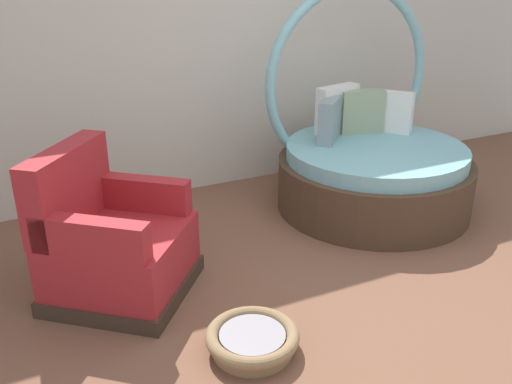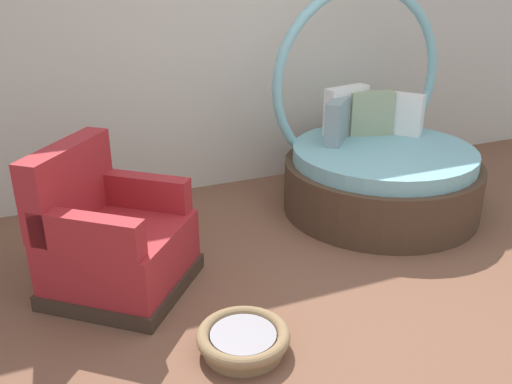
# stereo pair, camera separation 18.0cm
# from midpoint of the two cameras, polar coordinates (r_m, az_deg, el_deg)

# --- Properties ---
(ground_plane) EXTENTS (8.00, 8.00, 0.02)m
(ground_plane) POSITION_cam_midpoint_polar(r_m,az_deg,el_deg) (3.49, 9.31, -12.00)
(ground_plane) COLOR brown
(back_wall) EXTENTS (8.00, 0.12, 2.84)m
(back_wall) POSITION_cam_midpoint_polar(r_m,az_deg,el_deg) (4.96, -5.53, 16.50)
(back_wall) COLOR beige
(back_wall) RESTS_ON ground_plane
(round_daybed) EXTENTS (1.61, 1.61, 1.81)m
(round_daybed) POSITION_cam_midpoint_polar(r_m,az_deg,el_deg) (4.75, 10.56, 3.00)
(round_daybed) COLOR #473323
(round_daybed) RESTS_ON ground_plane
(red_armchair) EXTENTS (1.12, 1.12, 0.94)m
(red_armchair) POSITION_cam_midpoint_polar(r_m,az_deg,el_deg) (3.58, -15.95, -5.25)
(red_armchair) COLOR #38281E
(red_armchair) RESTS_ON ground_plane
(pet_basket) EXTENTS (0.51, 0.51, 0.13)m
(pet_basket) POSITION_cam_midpoint_polar(r_m,az_deg,el_deg) (3.09, -2.10, -14.95)
(pet_basket) COLOR #8E704C
(pet_basket) RESTS_ON ground_plane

